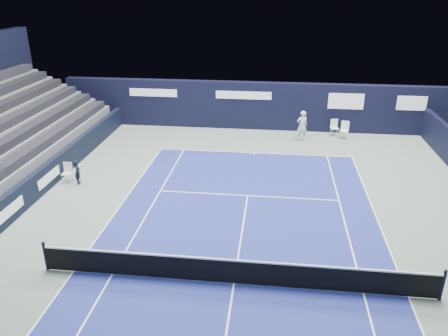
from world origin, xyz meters
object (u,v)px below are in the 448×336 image
object	(u,v)px
tennis_net	(234,271)
tennis_player	(302,126)
folding_chair_back_b	(334,126)
folding_chair_back_a	(345,127)
line_judge_chair	(67,171)

from	to	relation	value
tennis_net	tennis_player	xyz separation A→B (m)	(2.76, 14.46, 0.43)
tennis_net	folding_chair_back_b	bearing A→B (deg)	72.72
folding_chair_back_a	tennis_player	world-z (taller)	tennis_player
tennis_net	tennis_player	distance (m)	14.72
folding_chair_back_a	line_judge_chair	world-z (taller)	folding_chair_back_a
folding_chair_back_b	tennis_player	size ratio (longest dim) A/B	0.56
line_judge_chair	tennis_player	bearing A→B (deg)	33.08
folding_chair_back_b	tennis_net	world-z (taller)	tennis_net
line_judge_chair	tennis_net	world-z (taller)	tennis_net
folding_chair_back_b	tennis_player	xyz separation A→B (m)	(-2.11, -1.18, 0.34)
folding_chair_back_b	line_judge_chair	distance (m)	16.27
folding_chair_back_b	folding_chair_back_a	bearing A→B (deg)	-47.91
line_judge_chair	tennis_net	distance (m)	11.25
folding_chair_back_a	tennis_net	size ratio (longest dim) A/B	0.08
folding_chair_back_a	folding_chair_back_b	xyz separation A→B (m)	(-0.59, 0.47, -0.13)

